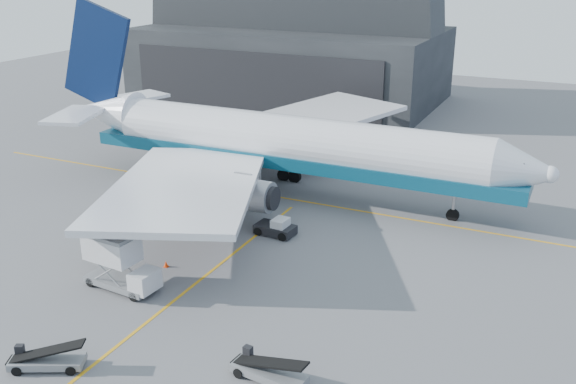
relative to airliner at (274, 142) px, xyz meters
The scene contains 9 objects.
ground 22.52m from the airliner, 80.44° to the right, with size 200.00×200.00×0.00m, color #565659.
taxi_lines 11.02m from the airliner, 67.77° to the right, with size 80.00×42.12×0.02m.
hangar 47.30m from the airliner, 112.94° to the left, with size 50.00×28.30×28.00m.
airliner is the anchor object (origin of this frame).
catering_truck 24.23m from the airliner, 92.72° to the right, with size 6.21×2.76×4.16m.
pushback_tug 12.35m from the airliner, 62.94° to the right, with size 3.68×2.30×1.65m.
belt_loader_a 34.28m from the airliner, 87.84° to the right, with size 4.69×3.31×1.81m.
belt_loader_b 32.73m from the airliner, 64.29° to the right, with size 5.05×2.15×1.90m.
traffic_cone 20.31m from the airliner, 90.22° to the right, with size 0.37×0.37×0.53m.
Camera 1 is at (25.03, -35.90, 23.75)m, focal length 40.00 mm.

